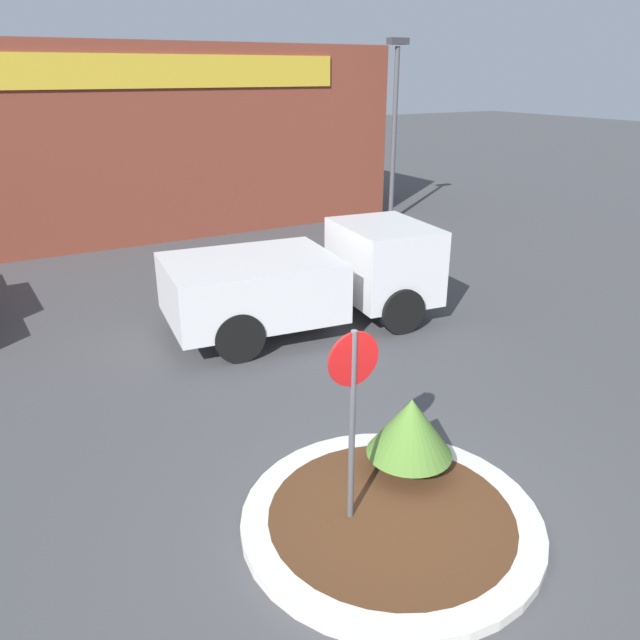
{
  "coord_description": "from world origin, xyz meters",
  "views": [
    {
      "loc": [
        -3.64,
        -4.7,
        4.91
      ],
      "look_at": [
        0.79,
        3.04,
        1.35
      ],
      "focal_mm": 35.0,
      "sensor_mm": 36.0,
      "label": 1
    }
  ],
  "objects": [
    {
      "name": "ground_plane",
      "position": [
        0.0,
        0.0,
        0.0
      ],
      "size": [
        120.0,
        120.0,
        0.0
      ],
      "primitive_type": "plane",
      "color": "#474749"
    },
    {
      "name": "storefront_building",
      "position": [
        1.96,
        16.94,
        2.86
      ],
      "size": [
        15.41,
        6.07,
        5.72
      ],
      "color": "brown",
      "rests_on": "ground_plane"
    },
    {
      "name": "light_pole",
      "position": [
        9.3,
        12.93,
        3.5
      ],
      "size": [
        0.7,
        0.3,
        5.91
      ],
      "color": "#4C4C51",
      "rests_on": "ground_plane"
    },
    {
      "name": "traffic_island",
      "position": [
        0.0,
        0.0,
        0.06
      ],
      "size": [
        3.49,
        3.49,
        0.13
      ],
      "color": "beige",
      "rests_on": "ground_plane"
    },
    {
      "name": "utility_truck",
      "position": [
        2.1,
        5.85,
        1.04
      ],
      "size": [
        5.65,
        2.97,
        1.96
      ],
      "rotation": [
        0.0,
        0.0,
        -0.11
      ],
      "color": "silver",
      "rests_on": "ground_plane"
    },
    {
      "name": "stop_sign",
      "position": [
        -0.42,
        0.22,
        1.66
      ],
      "size": [
        0.61,
        0.07,
        2.45
      ],
      "color": "#4C4C51",
      "rests_on": "ground_plane"
    },
    {
      "name": "island_shrub",
      "position": [
        0.69,
        0.58,
        0.79
      ],
      "size": [
        1.09,
        1.09,
        1.04
      ],
      "color": "brown",
      "rests_on": "traffic_island"
    }
  ]
}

